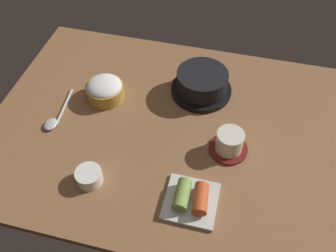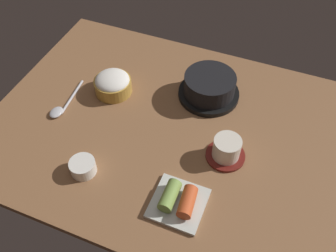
{
  "view_description": "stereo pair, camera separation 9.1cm",
  "coord_description": "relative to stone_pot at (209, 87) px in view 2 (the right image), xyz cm",
  "views": [
    {
      "loc": [
        17.85,
        -65.56,
        82.34
      ],
      "look_at": [
        2.0,
        -2.0,
        5.0
      ],
      "focal_mm": 39.18,
      "sensor_mm": 36.0,
      "label": 1
    },
    {
      "loc": [
        26.52,
        -62.74,
        82.34
      ],
      "look_at": [
        2.0,
        -2.0,
        5.0
      ],
      "focal_mm": 39.18,
      "sensor_mm": 36.0,
      "label": 2
    }
  ],
  "objects": [
    {
      "name": "dining_table",
      "position": [
        -8.0,
        -16.52,
        -4.76
      ],
      "size": [
        100.0,
        76.0,
        2.0
      ],
      "primitive_type": "cube",
      "color": "brown",
      "rests_on": "ground"
    },
    {
      "name": "tea_cup_with_saucer",
      "position": [
        11.28,
        -20.33,
        -0.62
      ],
      "size": [
        10.58,
        10.58,
        6.69
      ],
      "color": "maroon",
      "rests_on": "dining_table"
    },
    {
      "name": "side_bowl_near",
      "position": [
        -21.51,
        -38.54,
        -1.78
      ],
      "size": [
        6.75,
        6.75,
        3.69
      ],
      "color": "white",
      "rests_on": "dining_table"
    },
    {
      "name": "rice_bowl",
      "position": [
        -28.02,
        -9.23,
        -0.52
      ],
      "size": [
        11.44,
        11.44,
        6.54
      ],
      "color": "#B78C38",
      "rests_on": "dining_table"
    },
    {
      "name": "stone_pot",
      "position": [
        0.0,
        0.0,
        0.0
      ],
      "size": [
        18.64,
        18.64,
        7.62
      ],
      "color": "black",
      "rests_on": "dining_table"
    },
    {
      "name": "kimchi_plate",
      "position": [
        4.72,
        -38.4,
        -2.02
      ],
      "size": [
        12.8,
        12.8,
        4.55
      ],
      "color": "silver",
      "rests_on": "dining_table"
    },
    {
      "name": "spoon",
      "position": [
        -39.03,
        -21.93,
        -3.13
      ],
      "size": [
        3.63,
        16.86,
        1.35
      ],
      "color": "#B7B7BC",
      "rests_on": "dining_table"
    }
  ]
}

